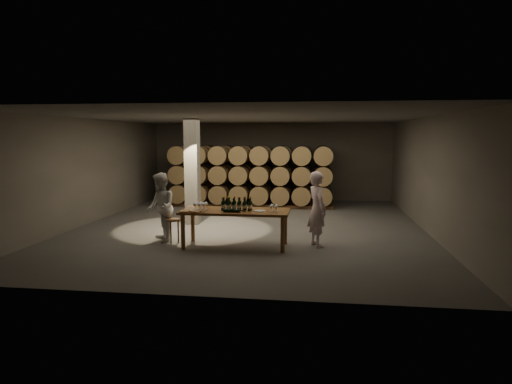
# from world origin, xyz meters

# --- Properties ---
(room) EXTENTS (12.00, 12.00, 12.00)m
(room) POSITION_xyz_m (-1.80, 0.20, 1.60)
(room) COLOR #565351
(room) RESTS_ON ground
(tasting_table) EXTENTS (2.60, 1.10, 0.90)m
(tasting_table) POSITION_xyz_m (0.00, -2.50, 0.80)
(tasting_table) COLOR brown
(tasting_table) RESTS_ON ground
(barrel_stack_back) EXTENTS (6.26, 0.95, 2.31)m
(barrel_stack_back) POSITION_xyz_m (-0.57, 5.20, 1.20)
(barrel_stack_back) COLOR #532F1C
(barrel_stack_back) RESTS_ON ground
(barrel_stack_front) EXTENTS (6.26, 0.95, 2.31)m
(barrel_stack_front) POSITION_xyz_m (-0.57, 3.80, 1.20)
(barrel_stack_front) COLOR #532F1C
(barrel_stack_front) RESTS_ON ground
(bottle_cluster) EXTENTS (0.73, 0.23, 0.33)m
(bottle_cluster) POSITION_xyz_m (0.04, -2.51, 1.02)
(bottle_cluster) COLOR black
(bottle_cluster) RESTS_ON tasting_table
(lying_bottles) EXTENTS (0.49, 0.09, 0.09)m
(lying_bottles) POSITION_xyz_m (-0.01, -2.83, 0.94)
(lying_bottles) COLOR black
(lying_bottles) RESTS_ON tasting_table
(glass_cluster_left) EXTENTS (0.31, 0.31, 0.18)m
(glass_cluster_left) POSITION_xyz_m (-0.84, -2.55, 1.03)
(glass_cluster_left) COLOR silver
(glass_cluster_left) RESTS_ON tasting_table
(glass_cluster_right) EXTENTS (0.19, 0.30, 0.16)m
(glass_cluster_right) POSITION_xyz_m (0.94, -2.57, 1.02)
(glass_cluster_right) COLOR silver
(glass_cluster_right) RESTS_ON tasting_table
(plate) EXTENTS (0.28, 0.28, 0.02)m
(plate) POSITION_xyz_m (0.60, -2.58, 0.91)
(plate) COLOR silver
(plate) RESTS_ON tasting_table
(notebook_near) EXTENTS (0.29, 0.26, 0.03)m
(notebook_near) POSITION_xyz_m (-0.87, -2.92, 0.92)
(notebook_near) COLOR #956036
(notebook_near) RESTS_ON tasting_table
(notebook_corner) EXTENTS (0.25, 0.30, 0.02)m
(notebook_corner) POSITION_xyz_m (-1.14, -2.88, 0.91)
(notebook_corner) COLOR #956036
(notebook_corner) RESTS_ON tasting_table
(pen) EXTENTS (0.12, 0.02, 0.01)m
(pen) POSITION_xyz_m (-0.69, -2.94, 0.91)
(pen) COLOR black
(pen) RESTS_ON tasting_table
(stool) EXTENTS (0.36, 0.36, 0.61)m
(stool) POSITION_xyz_m (-1.61, -2.32, 0.50)
(stool) COLOR #532F1C
(stool) RESTS_ON ground
(person_man) EXTENTS (0.68, 0.79, 1.83)m
(person_man) POSITION_xyz_m (1.96, -2.17, 0.91)
(person_man) COLOR white
(person_man) RESTS_ON ground
(person_woman) EXTENTS (1.00, 1.07, 1.76)m
(person_woman) POSITION_xyz_m (-1.97, -2.21, 0.88)
(person_woman) COLOR silver
(person_woman) RESTS_ON ground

